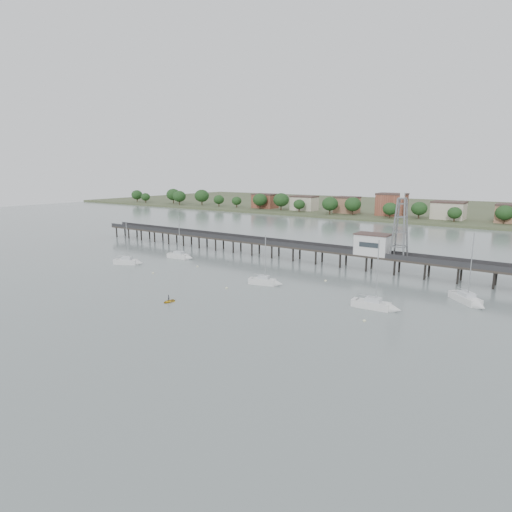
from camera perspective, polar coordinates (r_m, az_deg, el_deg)
The scene contains 14 objects.
ground_plane at distance 78.09m, azimuth -19.75°, elevation -7.66°, with size 500.00×500.00×0.00m, color gray.
pier at distance 120.50m, azimuth 4.00°, elevation 1.41°, with size 150.00×5.00×5.50m.
pier_building at distance 109.40m, azimuth 15.29°, elevation 1.54°, with size 8.40×5.40×5.30m.
lattice_tower at distance 106.77m, azimuth 18.70°, elevation 3.52°, with size 3.20×3.20×15.50m.
sailboat_c at distance 93.25m, azimuth 1.61°, elevation -3.50°, with size 7.24×3.75×11.62m.
sailboat_d at distance 80.27m, azimuth 16.21°, elevation -6.44°, with size 8.17×2.80×13.32m.
sailboat_a at distance 118.26m, azimuth -16.35°, elevation -0.77°, with size 7.46×5.18×12.13m.
sailboat_b at distance 122.61m, azimuth -9.80°, elevation -0.06°, with size 7.90×3.21×12.74m.
sailboat_e at distance 89.27m, azimuth 26.72°, elevation -5.43°, with size 7.76×7.90×14.13m.
white_tender at distance 126.00m, azimuth -9.65°, elevation 0.13°, with size 3.35×1.95×1.22m.
yellow_dinghy at distance 83.23m, azimuth -11.54°, elevation -6.03°, with size 1.77×0.51×2.48m, color gold.
dinghy_occupant at distance 83.23m, azimuth -11.54°, elevation -6.03°, with size 0.43×1.18×0.28m, color black.
mooring_buoys at distance 101.81m, azimuth -6.78°, elevation -2.63°, with size 75.09×20.66×0.39m.
far_shore at distance 288.71m, azimuth 22.98°, elevation 5.77°, with size 500.00×170.00×10.40m.
Camera 1 is at (61.34, -41.63, 24.53)m, focal length 30.00 mm.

